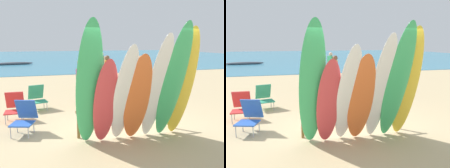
% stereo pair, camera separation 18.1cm
% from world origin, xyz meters
% --- Properties ---
extents(ground, '(60.00, 60.00, 0.00)m').
position_xyz_m(ground, '(0.00, 14.00, 0.00)').
color(ground, tan).
extents(ocean_water, '(60.00, 40.00, 0.02)m').
position_xyz_m(ocean_water, '(0.00, 30.89, 0.01)').
color(ocean_water, teal).
rests_on(ocean_water, ground).
extents(surfboard_rack, '(2.57, 0.07, 0.67)m').
position_xyz_m(surfboard_rack, '(0.00, 0.00, 0.52)').
color(surfboard_rack, brown).
rests_on(surfboard_rack, ground).
extents(surfboard_green_0, '(0.58, 0.96, 2.69)m').
position_xyz_m(surfboard_green_0, '(-1.07, -0.63, 1.35)').
color(surfboard_green_0, '#38B266').
rests_on(surfboard_green_0, ground).
extents(surfboard_red_1, '(0.55, 0.77, 1.94)m').
position_xyz_m(surfboard_red_1, '(-0.73, -0.61, 0.97)').
color(surfboard_red_1, '#D13D42').
rests_on(surfboard_red_1, ground).
extents(surfboard_white_2, '(0.57, 1.02, 2.23)m').
position_xyz_m(surfboard_white_2, '(-0.32, -0.66, 1.11)').
color(surfboard_white_2, white).
rests_on(surfboard_white_2, ground).
extents(surfboard_orange_3, '(0.59, 0.85, 2.03)m').
position_xyz_m(surfboard_orange_3, '(-0.02, -0.65, 1.02)').
color(surfboard_orange_3, orange).
rests_on(surfboard_orange_3, ground).
extents(surfboard_white_4, '(0.52, 1.03, 2.43)m').
position_xyz_m(surfboard_white_4, '(0.40, -0.71, 1.22)').
color(surfboard_white_4, white).
rests_on(surfboard_white_4, ground).
extents(surfboard_green_5, '(0.56, 1.08, 2.67)m').
position_xyz_m(surfboard_green_5, '(0.76, -0.76, 1.33)').
color(surfboard_green_5, '#38B266').
rests_on(surfboard_green_5, ground).
extents(surfboard_yellow_6, '(0.62, 1.01, 2.58)m').
position_xyz_m(surfboard_yellow_6, '(1.05, -0.68, 1.29)').
color(surfboard_yellow_6, yellow).
rests_on(surfboard_yellow_6, ground).
extents(beachgoer_by_water, '(0.40, 0.49, 1.53)m').
position_xyz_m(beachgoer_by_water, '(-0.72, 2.68, 0.88)').
color(beachgoer_by_water, brown).
rests_on(beachgoer_by_water, ground).
extents(beachgoer_midbeach, '(0.53, 0.32, 1.49)m').
position_xyz_m(beachgoer_midbeach, '(-0.12, 6.32, 0.86)').
color(beachgoer_midbeach, '#9E704C').
rests_on(beachgoer_midbeach, ground).
extents(beachgoer_strolling, '(0.42, 0.56, 1.62)m').
position_xyz_m(beachgoer_strolling, '(1.29, 8.23, 0.94)').
color(beachgoer_strolling, beige).
rests_on(beachgoer_strolling, ground).
extents(beachgoer_near_rack, '(0.43, 0.63, 1.67)m').
position_xyz_m(beachgoer_near_rack, '(1.97, 3.92, 0.96)').
color(beachgoer_near_rack, brown).
rests_on(beachgoer_near_rack, ground).
extents(beachgoer_photographing, '(0.43, 0.60, 1.64)m').
position_xyz_m(beachgoer_photographing, '(0.72, 4.77, 0.95)').
color(beachgoer_photographing, brown).
rests_on(beachgoer_photographing, ground).
extents(beach_chair_red, '(0.50, 0.68, 0.82)m').
position_xyz_m(beach_chair_red, '(-2.82, 1.80, 0.43)').
color(beach_chair_red, '#B7B7BC').
rests_on(beach_chair_red, ground).
extents(beach_chair_blue, '(0.66, 0.80, 0.82)m').
position_xyz_m(beach_chair_blue, '(-2.22, 2.81, 0.43)').
color(beach_chair_blue, '#B7B7BC').
rests_on(beach_chair_blue, ground).
extents(beach_chair_striped, '(0.67, 0.78, 0.83)m').
position_xyz_m(beach_chair_striped, '(-2.46, 0.69, 0.43)').
color(beach_chair_striped, '#B7B7BC').
rests_on(beach_chair_striped, ground).
extents(distant_boat, '(3.70, 1.00, 0.29)m').
position_xyz_m(distant_boat, '(-4.89, 19.28, 0.13)').
color(distant_boat, '#4C515B').
rests_on(distant_boat, ground).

